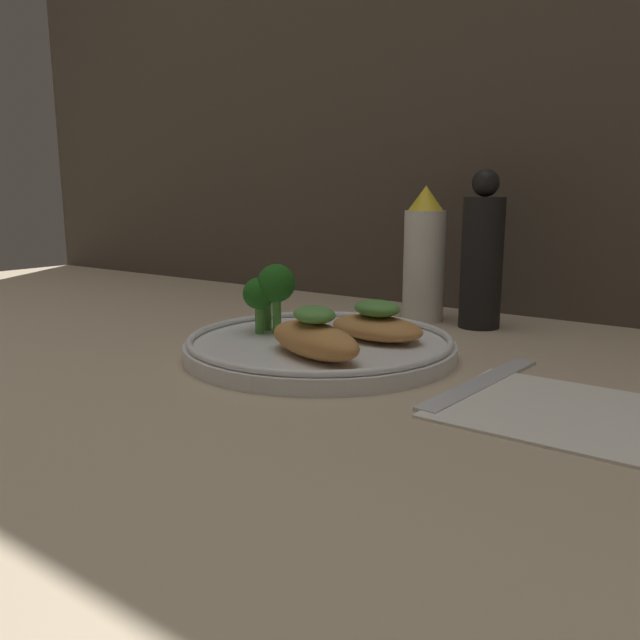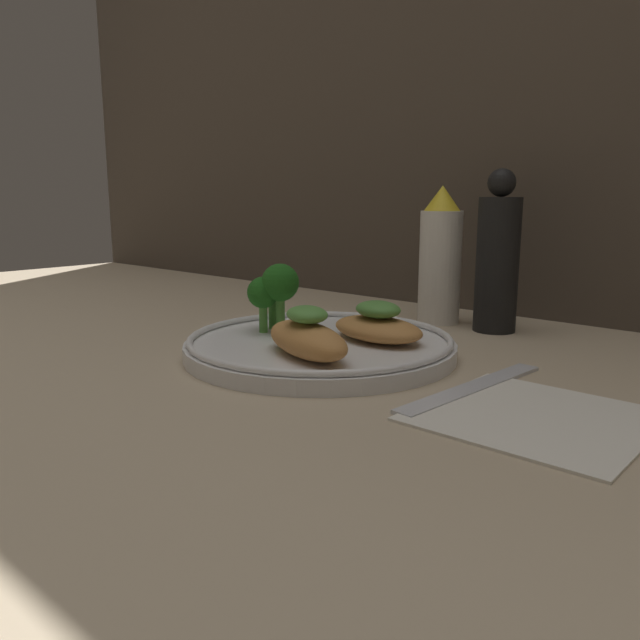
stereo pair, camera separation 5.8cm
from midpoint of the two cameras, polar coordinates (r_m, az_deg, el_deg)
The scene contains 9 objects.
ground_plane at distance 58.79cm, azimuth 2.82°, elevation -3.76°, with size 180.00×180.00×1.00cm, color tan.
plate at distance 58.42cm, azimuth 2.84°, elevation -2.35°, with size 25.31×25.31×2.00cm.
grilled_meat_front at distance 52.20cm, azimuth 1.99°, elevation -1.59°, with size 11.75×7.77×4.37cm.
grilled_meat_middle at distance 58.80cm, azimuth 8.12°, elevation -0.54°, with size 10.79×7.72×3.75cm.
broccoli_bunch at distance 61.36cm, azimuth -1.56°, elevation 2.88°, with size 5.15×4.67×6.89cm.
sauce_bottle at distance 74.63cm, azimuth 13.17°, elevation 5.52°, with size 4.87×4.87×15.92cm.
pepper_grinder at distance 71.47cm, azimuth 18.19°, elevation 5.33°, with size 4.62×4.62×17.62cm.
fork at distance 50.30cm, azimuth 16.92°, elevation -5.92°, with size 3.17×17.66×0.60cm.
napkin at distance 45.95cm, azimuth 22.56°, elevation -8.08°, with size 14.24×14.24×0.40cm.
Camera 2 is at (37.90, -42.36, 14.80)cm, focal length 35.00 mm.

